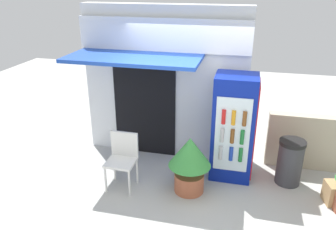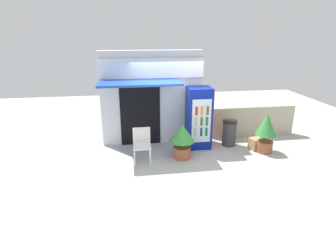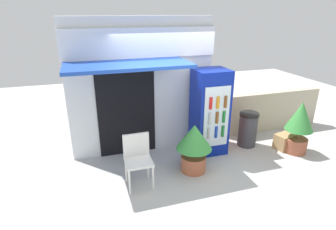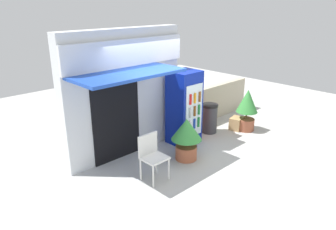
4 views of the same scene
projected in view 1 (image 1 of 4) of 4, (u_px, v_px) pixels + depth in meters
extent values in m
plane|color=#B2B2AD|center=(183.00, 194.00, 5.35)|extent=(16.00, 16.00, 0.00)
cube|color=silver|center=(165.00, 83.00, 6.17)|extent=(3.02, 0.30, 2.81)
cube|color=white|center=(162.00, 35.00, 5.65)|extent=(3.02, 0.08, 0.56)
cube|color=#1E47B2|center=(134.00, 58.00, 5.42)|extent=(2.20, 1.03, 0.06)
cube|color=black|center=(145.00, 106.00, 6.27)|extent=(1.18, 0.03, 1.95)
cube|color=navy|center=(233.00, 127.00, 5.56)|extent=(0.68, 0.62, 1.81)
cube|color=silver|center=(232.00, 136.00, 5.27)|extent=(0.55, 0.02, 1.26)
cube|color=red|center=(255.00, 129.00, 5.48)|extent=(0.02, 0.55, 1.63)
cylinder|color=#B2B2B7|center=(221.00, 152.00, 5.41)|extent=(0.06, 0.06, 0.24)
cylinder|color=#1938A5|center=(231.00, 154.00, 5.37)|extent=(0.06, 0.06, 0.24)
cylinder|color=#196B2D|center=(241.00, 155.00, 5.34)|extent=(0.06, 0.06, 0.24)
cylinder|color=#B2B2B7|center=(222.00, 135.00, 5.29)|extent=(0.06, 0.06, 0.24)
cylinder|color=brown|center=(232.00, 136.00, 5.25)|extent=(0.06, 0.06, 0.24)
cylinder|color=#196B2D|center=(242.00, 137.00, 5.22)|extent=(0.06, 0.06, 0.24)
cylinder|color=red|center=(224.00, 117.00, 5.16)|extent=(0.06, 0.06, 0.24)
cylinder|color=orange|center=(234.00, 118.00, 5.13)|extent=(0.06, 0.06, 0.24)
cylinder|color=brown|center=(245.00, 119.00, 5.09)|extent=(0.06, 0.06, 0.24)
cylinder|color=silver|center=(106.00, 180.00, 5.31)|extent=(0.04, 0.04, 0.46)
cylinder|color=silver|center=(129.00, 183.00, 5.22)|extent=(0.04, 0.04, 0.46)
cylinder|color=silver|center=(115.00, 168.00, 5.65)|extent=(0.04, 0.04, 0.46)
cylinder|color=silver|center=(137.00, 171.00, 5.56)|extent=(0.04, 0.04, 0.46)
cube|color=silver|center=(121.00, 162.00, 5.34)|extent=(0.46, 0.43, 0.04)
cube|color=silver|center=(125.00, 144.00, 5.43)|extent=(0.46, 0.04, 0.43)
cylinder|color=#AD5B3D|center=(189.00, 182.00, 5.38)|extent=(0.48, 0.48, 0.32)
cylinder|color=brown|center=(189.00, 169.00, 5.29)|extent=(0.05, 0.05, 0.16)
cone|color=#388C3D|center=(190.00, 152.00, 5.17)|extent=(0.67, 0.67, 0.47)
cylinder|color=#38383D|center=(290.00, 164.00, 5.52)|extent=(0.41, 0.41, 0.72)
cylinder|color=black|center=(293.00, 143.00, 5.37)|extent=(0.43, 0.43, 0.06)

